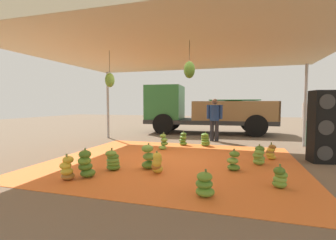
# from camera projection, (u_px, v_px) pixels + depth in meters

# --- Properties ---
(ground_plane) EXTENTS (40.00, 40.00, 0.00)m
(ground_plane) POSITION_uv_depth(u_px,v_px,m) (194.00, 143.00, 9.06)
(ground_plane) COLOR brown
(tarp_orange) EXTENTS (6.18, 5.43, 0.01)m
(tarp_orange) POSITION_uv_depth(u_px,v_px,m) (173.00, 161.00, 6.19)
(tarp_orange) COLOR orange
(tarp_orange) RESTS_ON ground
(tent_canopy) EXTENTS (8.00, 7.00, 2.89)m
(tent_canopy) POSITION_uv_depth(u_px,v_px,m) (172.00, 50.00, 5.91)
(tent_canopy) COLOR #9EA0A5
(tent_canopy) RESTS_ON ground
(banana_bunch_0) EXTENTS (0.39, 0.39, 0.58)m
(banana_bunch_0) POSITION_uv_depth(u_px,v_px,m) (149.00, 158.00, 5.41)
(banana_bunch_0) COLOR #518428
(banana_bunch_0) RESTS_ON tarp_orange
(banana_bunch_1) EXTENTS (0.31, 0.32, 0.48)m
(banana_bunch_1) POSITION_uv_depth(u_px,v_px,m) (157.00, 163.00, 5.05)
(banana_bunch_1) COLOR gold
(banana_bunch_1) RESTS_ON tarp_orange
(banana_bunch_2) EXTENTS (0.33, 0.36, 0.51)m
(banana_bunch_2) POSITION_uv_depth(u_px,v_px,m) (67.00, 169.00, 4.61)
(banana_bunch_2) COLOR #996628
(banana_bunch_2) RESTS_ON tarp_orange
(banana_bunch_3) EXTENTS (0.38, 0.39, 0.50)m
(banana_bunch_3) POSITION_uv_depth(u_px,v_px,m) (259.00, 156.00, 5.76)
(banana_bunch_3) COLOR #75A83D
(banana_bunch_3) RESTS_ON tarp_orange
(banana_bunch_4) EXTENTS (0.40, 0.40, 0.50)m
(banana_bunch_4) POSITION_uv_depth(u_px,v_px,m) (113.00, 161.00, 5.30)
(banana_bunch_4) COLOR #518428
(banana_bunch_4) RESTS_ON tarp_orange
(banana_bunch_5) EXTENTS (0.33, 0.32, 0.42)m
(banana_bunch_5) POSITION_uv_depth(u_px,v_px,m) (280.00, 178.00, 4.19)
(banana_bunch_5) COLOR #60932D
(banana_bunch_5) RESTS_ON tarp_orange
(banana_bunch_6) EXTENTS (0.35, 0.37, 0.50)m
(banana_bunch_6) POSITION_uv_depth(u_px,v_px,m) (183.00, 139.00, 8.54)
(banana_bunch_6) COLOR #60932D
(banana_bunch_6) RESTS_ON tarp_orange
(banana_bunch_7) EXTENTS (0.38, 0.38, 0.48)m
(banana_bunch_7) POSITION_uv_depth(u_px,v_px,m) (233.00, 162.00, 5.28)
(banana_bunch_7) COLOR #518428
(banana_bunch_7) RESTS_ON tarp_orange
(banana_bunch_8) EXTENTS (0.40, 0.40, 0.44)m
(banana_bunch_8) POSITION_uv_depth(u_px,v_px,m) (205.00, 185.00, 3.80)
(banana_bunch_8) COLOR #60932D
(banana_bunch_8) RESTS_ON tarp_orange
(banana_bunch_9) EXTENTS (0.36, 0.36, 0.56)m
(banana_bunch_9) POSITION_uv_depth(u_px,v_px,m) (163.00, 142.00, 7.69)
(banana_bunch_9) COLOR #75A83D
(banana_bunch_9) RESTS_ON tarp_orange
(banana_bunch_10) EXTENTS (0.41, 0.42, 0.59)m
(banana_bunch_10) POSITION_uv_depth(u_px,v_px,m) (86.00, 165.00, 4.77)
(banana_bunch_10) COLOR #477523
(banana_bunch_10) RESTS_ON tarp_orange
(banana_bunch_11) EXTENTS (0.34, 0.32, 0.45)m
(banana_bunch_11) POSITION_uv_depth(u_px,v_px,m) (271.00, 152.00, 6.33)
(banana_bunch_11) COLOR gold
(banana_bunch_11) RESTS_ON tarp_orange
(banana_bunch_12) EXTENTS (0.41, 0.42, 0.50)m
(banana_bunch_12) POSITION_uv_depth(u_px,v_px,m) (205.00, 140.00, 8.36)
(banana_bunch_12) COLOR #6B9E38
(banana_bunch_12) RESTS_ON tarp_orange
(cargo_truck_main) EXTENTS (6.37, 2.70, 2.40)m
(cargo_truck_main) POSITION_uv_depth(u_px,v_px,m) (202.00, 110.00, 12.08)
(cargo_truck_main) COLOR #2D2D2D
(cargo_truck_main) RESTS_ON ground
(worker_0) EXTENTS (0.65, 0.40, 1.77)m
(worker_0) POSITION_uv_depth(u_px,v_px,m) (312.00, 117.00, 8.37)
(worker_0) COLOR #337A4C
(worker_0) RESTS_ON ground
(worker_1) EXTENTS (0.62, 0.38, 1.68)m
(worker_1) POSITION_uv_depth(u_px,v_px,m) (215.00, 116.00, 9.43)
(worker_1) COLOR #26262D
(worker_1) RESTS_ON ground
(worker_2) EXTENTS (0.63, 0.39, 1.73)m
(worker_2) POSITION_uv_depth(u_px,v_px,m) (324.00, 117.00, 8.57)
(worker_2) COLOR maroon
(worker_2) RESTS_ON ground
(speaker_stack) EXTENTS (0.64, 0.56, 1.81)m
(speaker_stack) POSITION_uv_depth(u_px,v_px,m) (323.00, 127.00, 6.00)
(speaker_stack) COLOR black
(speaker_stack) RESTS_ON ground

